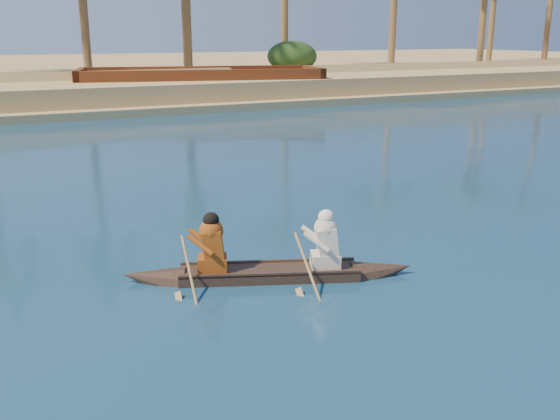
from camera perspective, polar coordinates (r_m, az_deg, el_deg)
name	(u,v)px	position (r m, az deg, el deg)	size (l,w,h in m)	color
canoe	(269,264)	(9.63, -0.99, -4.92)	(4.40, 2.22, 1.24)	#3C2B21
barge_right	(201,88)	(35.21, -7.21, 11.00)	(13.72, 7.41, 2.18)	#5D2113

